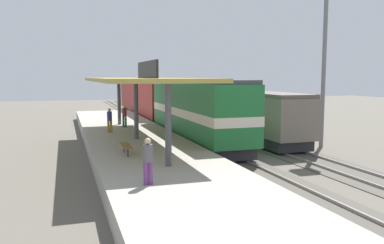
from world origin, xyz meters
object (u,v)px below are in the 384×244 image
at_px(person_waiting, 124,115).
at_px(freight_car, 255,115).
at_px(light_mast, 326,22).
at_px(locomotive, 197,111).
at_px(person_boarding, 148,159).
at_px(person_walking, 110,119).
at_px(platform_bench, 126,146).
at_px(passenger_carriage_single, 146,99).

bearing_deg(person_waiting, freight_car, -24.40).
relative_size(light_mast, person_waiting, 6.84).
xyz_separation_m(locomotive, person_boarding, (-6.06, -12.55, -0.56)).
height_order(locomotive, person_walking, locomotive).
bearing_deg(person_walking, person_waiting, 61.80).
bearing_deg(light_mast, platform_bench, -167.15).
bearing_deg(passenger_carriage_single, person_boarding, -101.22).
xyz_separation_m(person_walking, person_boarding, (-0.17, -14.05, 0.00)).
xyz_separation_m(light_mast, person_boarding, (-13.86, -8.99, -6.54)).
bearing_deg(locomotive, freight_car, 0.17).
distance_m(locomotive, person_boarding, 13.95).
height_order(locomotive, person_waiting, locomotive).
bearing_deg(platform_bench, freight_car, 32.38).
relative_size(person_waiting, person_boarding, 1.00).
distance_m(passenger_carriage_single, person_boarding, 31.15).
bearing_deg(passenger_carriage_single, person_waiting, -107.91).
bearing_deg(light_mast, passenger_carriage_single, 109.89).
xyz_separation_m(freight_car, person_boarding, (-10.66, -12.56, -0.12)).
height_order(freight_car, person_waiting, freight_car).
bearing_deg(passenger_carriage_single, platform_bench, -103.65).
height_order(light_mast, person_boarding, light_mast).
distance_m(passenger_carriage_single, person_walking, 17.53).
bearing_deg(light_mast, person_boarding, -147.03).
bearing_deg(freight_car, person_boarding, -130.32).
distance_m(platform_bench, person_waiting, 10.96).
xyz_separation_m(light_mast, person_walking, (-13.69, 5.06, -6.54)).
distance_m(platform_bench, person_boarding, 5.86).
height_order(person_walking, person_boarding, same).
xyz_separation_m(freight_car, person_waiting, (-9.08, 4.12, -0.12)).
height_order(passenger_carriage_single, person_waiting, passenger_carriage_single).
bearing_deg(locomotive, person_waiting, 137.32).
distance_m(locomotive, freight_car, 4.62).
xyz_separation_m(platform_bench, person_waiting, (1.52, 10.84, 0.51)).
distance_m(platform_bench, passenger_carriage_single, 25.44).
bearing_deg(locomotive, light_mast, -24.53).
distance_m(freight_car, person_walking, 10.60).
xyz_separation_m(locomotive, light_mast, (7.80, -3.56, 5.99)).
xyz_separation_m(passenger_carriage_single, light_mast, (7.80, -21.56, 6.08)).
relative_size(light_mast, person_boarding, 6.84).
height_order(locomotive, freight_car, locomotive).
bearing_deg(locomotive, person_boarding, -115.78).
bearing_deg(person_waiting, person_boarding, -95.41).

